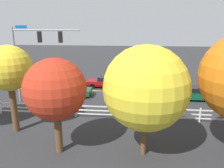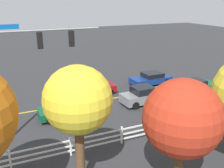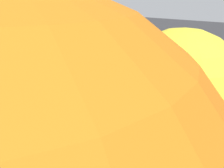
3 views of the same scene
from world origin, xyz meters
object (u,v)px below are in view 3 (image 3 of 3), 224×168
Objects in this scene: car_4 at (128,83)px; tree_1 at (179,94)px; car_2 at (58,84)px; car_3 at (166,68)px; car_0 at (48,116)px; car_1 at (115,65)px.

tree_1 is (8.16, 7.96, 3.73)m from car_4.
car_3 is (-8.95, 3.58, -0.00)m from car_2.
car_2 is 9.64m from car_3.
car_0 is 5.02m from car_2.
car_1 is 0.99× the size of car_2.
car_0 is 0.94× the size of car_3.
car_3 is at bearing -0.00° from car_0.
car_3 is 16.46m from tree_1.
car_3 is (-2.26, 4.01, 0.04)m from car_1.
car_1 is 4.60m from car_3.
car_0 is 1.06× the size of car_4.
car_2 is 0.73× the size of tree_1.
car_0 is 12.34m from car_3.
car_2 reaches higher than car_3.
car_4 reaches higher than car_1.
car_4 reaches higher than car_3.
car_4 reaches higher than car_0.
car_2 is at bearing 46.97° from car_0.
car_4 is (-3.34, 3.80, 0.06)m from car_2.
car_4 is (5.61, 0.22, 0.06)m from car_3.
car_3 is at bearing 117.48° from car_1.
car_3 is at bearing -149.28° from tree_1.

